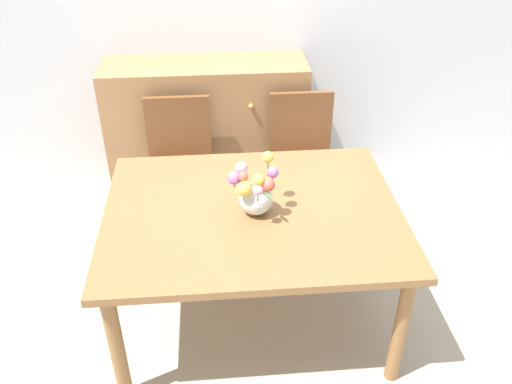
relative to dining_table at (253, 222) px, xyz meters
name	(u,v)px	position (x,y,z in m)	size (l,w,h in m)	color
ground_plane	(253,312)	(0.00, 0.00, -0.64)	(12.00, 12.00, 0.00)	#B7AD99
dining_table	(253,222)	(0.00, 0.00, 0.00)	(1.47, 1.15, 0.72)	olive
chair_left	(180,157)	(-0.41, 0.91, -0.12)	(0.42, 0.42, 0.90)	brown
chair_right	(302,152)	(0.41, 0.91, -0.12)	(0.42, 0.42, 0.90)	brown
dresser	(208,130)	(-0.22, 1.33, -0.14)	(1.40, 0.47, 1.00)	#9E7047
flower_vase	(255,192)	(0.01, -0.03, 0.20)	(0.25, 0.27, 0.28)	silver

